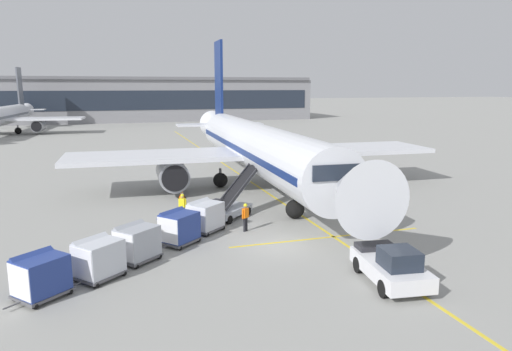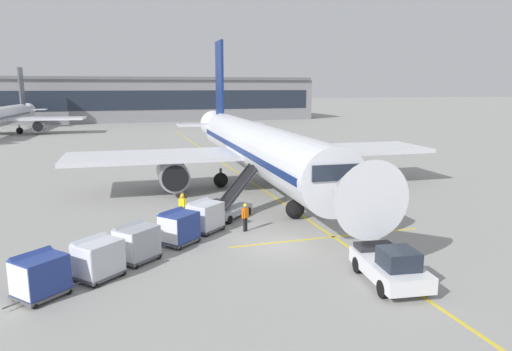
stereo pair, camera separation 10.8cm
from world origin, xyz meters
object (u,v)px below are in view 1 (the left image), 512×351
pushback_tug (391,266)px  safety_cone_engine_keepout (182,194)px  ground_crew_marshaller (245,215)px  baggage_cart_fifth (40,275)px  ground_crew_wingwalker (182,205)px  belt_loader (231,204)px  ground_crew_by_loader (207,211)px  baggage_cart_lead (205,215)px  baggage_cart_fourth (98,258)px  parked_airplane (255,147)px  ground_crew_by_carts (200,216)px  baggage_cart_second (179,227)px  distant_airplane (0,117)px  baggage_cart_third (137,242)px

pushback_tug → safety_cone_engine_keepout: size_ratio=6.56×
ground_crew_marshaller → safety_cone_engine_keepout: 10.15m
baggage_cart_fifth → ground_crew_wingwalker: size_ratio=1.49×
belt_loader → ground_crew_by_loader: belt_loader is taller
baggage_cart_lead → baggage_cart_fourth: same height
baggage_cart_lead → ground_crew_by_loader: 1.01m
belt_loader → baggage_cart_fourth: (-8.37, -8.20, 0.10)m
parked_airplane → ground_crew_by_carts: (-6.96, -11.16, -2.56)m
baggage_cart_lead → baggage_cart_fifth: size_ratio=1.00×
pushback_tug → safety_cone_engine_keepout: bearing=108.7°
belt_loader → baggage_cart_second: (-4.16, -4.48, 0.10)m
distant_airplane → baggage_cart_fourth: bearing=-76.4°
distant_airplane → ground_crew_by_loader: bearing=-70.2°
ground_crew_wingwalker → distant_airplane: size_ratio=0.05×
ground_crew_by_loader → distant_airplane: distant_airplane is taller
belt_loader → baggage_cart_third: size_ratio=1.79×
baggage_cart_fourth → pushback_tug: (12.49, -4.46, -0.17)m
baggage_cart_fifth → safety_cone_engine_keepout: size_ratio=3.68×
ground_crew_by_loader → safety_cone_engine_keepout: ground_crew_by_loader is taller
baggage_cart_second → baggage_cart_fifth: same height
baggage_cart_fourth → ground_crew_by_loader: baggage_cart_fourth is taller
baggage_cart_fifth → ground_crew_by_carts: baggage_cart_fifth is taller
baggage_cart_lead → baggage_cart_fourth: bearing=-137.4°
safety_cone_engine_keepout → pushback_tug: bearing=-71.3°
baggage_cart_lead → ground_crew_by_carts: baggage_cart_lead is taller
baggage_cart_second → baggage_cart_fifth: (-6.47, -5.10, 0.00)m
baggage_cart_lead → ground_crew_wingwalker: bearing=106.8°
baggage_cart_lead → baggage_cart_second: 2.62m
ground_crew_by_carts → ground_crew_marshaller: (2.62, -0.73, 0.00)m
baggage_cart_second → ground_crew_by_carts: bearing=49.9°
baggage_cart_second → safety_cone_engine_keepout: bearing=80.7°
baggage_cart_lead → safety_cone_engine_keepout: size_ratio=3.68×
pushback_tug → ground_crew_by_loader: size_ratio=2.65×
ground_crew_wingwalker → baggage_cart_fourth: bearing=-121.0°
ground_crew_by_carts → distant_airplane: distant_airplane is taller
baggage_cart_fourth → safety_cone_engine_keepout: size_ratio=3.68×
baggage_cart_lead → ground_crew_by_loader: size_ratio=1.49×
ground_crew_by_carts → distant_airplane: bearing=109.1°
baggage_cart_second → belt_loader: bearing=47.1°
baggage_cart_third → safety_cone_engine_keepout: (4.19, 12.98, -0.66)m
belt_loader → baggage_cart_lead: (-2.30, -2.63, 0.10)m
ground_crew_wingwalker → ground_crew_by_carts: bearing=-78.1°
belt_loader → baggage_cart_second: 6.11m
parked_airplane → pushback_tug: (-0.26, -21.22, -2.73)m
baggage_cart_lead → baggage_cart_second: bearing=-135.1°
parked_airplane → baggage_cart_lead: size_ratio=16.08×
pushback_tug → parked_airplane: bearing=89.3°
pushback_tug → ground_crew_wingwalker: bearing=119.3°
parked_airplane → baggage_cart_lead: bearing=-120.9°
baggage_cart_fifth → pushback_tug: baggage_cart_fifth is taller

